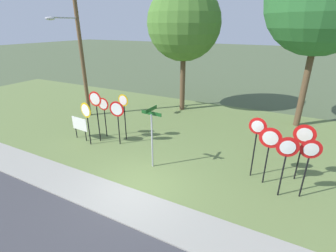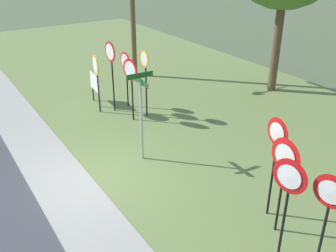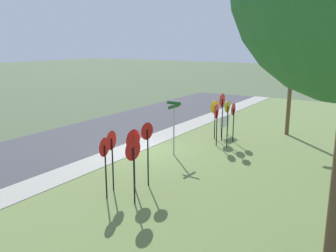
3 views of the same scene
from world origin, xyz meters
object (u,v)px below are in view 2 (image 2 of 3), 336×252
Objects in this scene: yield_sign_far_left at (276,145)px; notice_board at (95,84)px; yield_sign_near_left at (284,164)px; stop_sign_far_left at (145,70)px; yield_sign_far_right at (288,187)px; stop_sign_far_right at (111,61)px; yield_sign_near_right at (329,203)px; stop_sign_near_left at (96,71)px; street_name_post at (141,109)px; stop_sign_near_right at (126,68)px; stop_sign_far_center at (131,76)px.

yield_sign_far_left reaches higher than notice_board.
yield_sign_far_left reaches higher than yield_sign_near_left.
stop_sign_far_left is 7.94m from yield_sign_far_right.
stop_sign_far_right is 1.16× the size of yield_sign_far_right.
yield_sign_far_right is (-0.71, -0.29, 0.06)m from yield_sign_near_right.
stop_sign_far_left is 6.72m from yield_sign_far_left.
stop_sign_far_right is 1.16× the size of yield_sign_near_left.
yield_sign_near_right is at bearing -3.82° from stop_sign_far_left.
stop_sign_near_left is 1.26m from notice_board.
yield_sign_near_left is 1.91× the size of notice_board.
street_name_post is at bearing -155.53° from yield_sign_far_left.
stop_sign_far_right is 8.98m from yield_sign_far_right.
stop_sign_near_left is at bearing -130.63° from stop_sign_far_left.
notice_board is (-10.74, -0.06, -0.88)m from yield_sign_near_right.
notice_board is at bearing -167.28° from stop_sign_far_right.
street_name_post is 5.02m from notice_board.
stop_sign_far_right is at bearing -141.07° from stop_sign_far_left.
stop_sign_near_right is 1.55m from notice_board.
stop_sign_far_right is 9.68m from yield_sign_near_right.
street_name_post is at bearing -14.82° from stop_sign_far_right.
street_name_post is (-3.99, -1.23, -0.27)m from yield_sign_far_left.
stop_sign_near_left is 0.84× the size of street_name_post.
street_name_post is (3.84, -0.88, -0.37)m from stop_sign_far_right.
yield_sign_near_right is 0.97× the size of yield_sign_far_right.
stop_sign_far_right is at bearing 81.45° from stop_sign_near_left.
stop_sign_far_right is at bearing -170.12° from yield_sign_far_left.
stop_sign_near_right is at bearing 161.29° from street_name_post.
stop_sign_near_left is at bearing 177.75° from street_name_post.
stop_sign_far_left is at bearing 159.87° from yield_sign_far_right.
notice_board is at bearing 168.15° from yield_sign_far_right.
stop_sign_far_left is 0.63m from stop_sign_far_center.
yield_sign_far_right is (9.07, -1.16, 0.15)m from stop_sign_near_right.
stop_sign_near_left is 0.97× the size of yield_sign_far_right.
yield_sign_near_right is 5.87m from street_name_post.
stop_sign_far_center is at bearing 38.33° from stop_sign_near_left.
stop_sign_far_center is 0.98× the size of yield_sign_near_left.
stop_sign_far_right is at bearing -179.32° from stop_sign_far_center.
stop_sign_far_left reaches higher than yield_sign_near_left.
yield_sign_far_left is 4.18m from street_name_post.
stop_sign_near_left reaches higher than stop_sign_near_right.
stop_sign_near_right is (0.07, 1.20, -0.05)m from stop_sign_near_left.
stop_sign_far_left is 2.04× the size of notice_board.
stop_sign_far_right is 3.96m from street_name_post.
stop_sign_near_right is 4.24m from street_name_post.
street_name_post reaches higher than yield_sign_near_right.
yield_sign_far_left is at bearing 0.65° from stop_sign_far_right.
yield_sign_far_left is at bearing -5.76° from stop_sign_near_right.
yield_sign_far_left reaches higher than yield_sign_far_right.
stop_sign_far_center reaches higher than stop_sign_near_left.
yield_sign_near_left is at bearing 13.17° from stop_sign_near_left.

